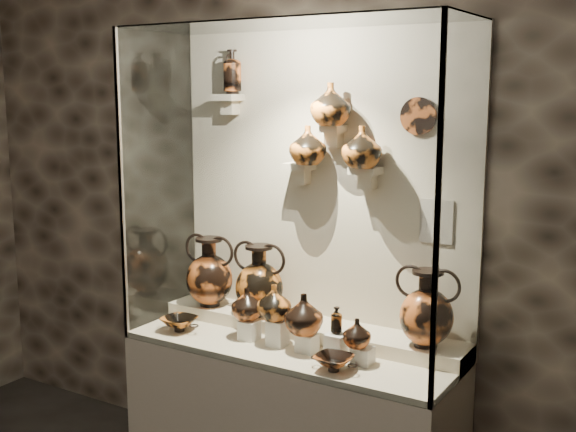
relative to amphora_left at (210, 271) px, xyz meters
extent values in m
cube|color=black|center=(0.61, 0.19, 0.50)|extent=(5.00, 0.02, 3.20)
cube|color=beige|center=(0.61, -0.13, -0.70)|extent=(1.70, 0.60, 0.80)
cube|color=beige|center=(0.61, -0.13, -0.28)|extent=(1.68, 0.58, 0.03)
cube|color=beige|center=(0.61, 0.04, -0.25)|extent=(1.70, 0.25, 0.10)
cube|color=beige|center=(0.61, 0.18, 0.50)|extent=(1.70, 0.03, 1.60)
cube|color=white|center=(0.61, -0.43, 0.50)|extent=(1.70, 0.01, 1.60)
cube|color=white|center=(-0.23, -0.13, 0.50)|extent=(0.01, 0.60, 1.60)
cube|color=white|center=(1.46, -0.13, 0.50)|extent=(0.01, 0.60, 1.60)
cube|color=white|center=(0.61, -0.13, 1.30)|extent=(1.70, 0.60, 0.01)
cube|color=gray|center=(-0.23, -0.42, 0.50)|extent=(0.02, 0.02, 1.60)
cube|color=gray|center=(1.45, -0.42, 0.50)|extent=(0.02, 0.02, 1.60)
cube|color=silver|center=(0.39, -0.18, -0.22)|extent=(0.09, 0.09, 0.10)
cube|color=silver|center=(0.56, -0.18, -0.20)|extent=(0.09, 0.09, 0.13)
cube|color=silver|center=(0.73, -0.18, -0.22)|extent=(0.09, 0.09, 0.09)
cube|color=silver|center=(0.89, -0.18, -0.21)|extent=(0.09, 0.09, 0.12)
cube|color=silver|center=(1.03, -0.18, -0.23)|extent=(0.09, 0.09, 0.08)
cube|color=beige|center=(0.06, 0.11, 0.95)|extent=(0.14, 0.12, 0.04)
cube|color=beige|center=(0.51, 0.11, 0.60)|extent=(0.14, 0.12, 0.04)
cube|color=beige|center=(0.71, 0.11, 0.80)|extent=(0.10, 0.12, 0.04)
cube|color=beige|center=(0.89, 0.11, 0.60)|extent=(0.14, 0.12, 0.04)
imported|color=#B85723|center=(0.37, -0.18, -0.08)|extent=(0.21, 0.21, 0.17)
imported|color=#C26722|center=(0.54, -0.18, -0.05)|extent=(0.22, 0.22, 0.18)
imported|color=#B85723|center=(0.72, -0.19, -0.08)|extent=(0.23, 0.23, 0.20)
imported|color=#B85723|center=(1.01, -0.20, -0.12)|extent=(0.14, 0.14, 0.14)
imported|color=#C26722|center=(0.59, 0.06, 0.72)|extent=(0.25, 0.25, 0.20)
imported|color=#C26722|center=(0.72, 0.06, 0.93)|extent=(0.26, 0.26, 0.21)
imported|color=#C26722|center=(0.89, 0.06, 0.72)|extent=(0.20, 0.20, 0.20)
cylinder|color=#A34D20|center=(1.14, 0.15, 0.87)|extent=(0.18, 0.02, 0.18)
cube|color=beige|center=(1.24, 0.16, 0.38)|extent=(0.16, 0.01, 0.21)
camera|label=1|loc=(2.40, -3.10, 1.00)|focal=45.00mm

